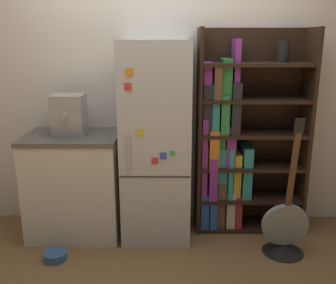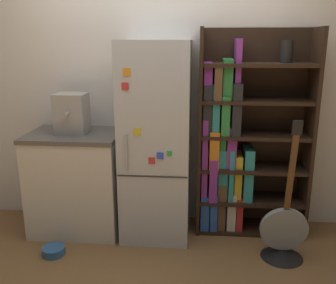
% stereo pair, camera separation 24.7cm
% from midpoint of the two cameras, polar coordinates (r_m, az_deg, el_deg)
% --- Properties ---
extents(ground_plane, '(16.00, 16.00, 0.00)m').
position_cam_midpoint_polar(ground_plane, '(3.42, -3.93, -14.61)').
color(ground_plane, olive).
extents(wall_back, '(8.00, 0.05, 2.60)m').
position_cam_midpoint_polar(wall_back, '(3.47, -3.74, 8.57)').
color(wall_back, white).
rests_on(wall_back, ground_plane).
extents(refrigerator, '(0.58, 0.62, 1.70)m').
position_cam_midpoint_polar(refrigerator, '(3.23, -4.01, -0.02)').
color(refrigerator, silver).
rests_on(refrigerator, ground_plane).
extents(bookshelf, '(0.97, 0.37, 1.81)m').
position_cam_midpoint_polar(bookshelf, '(3.40, 8.09, -0.19)').
color(bookshelf, black).
rests_on(bookshelf, ground_plane).
extents(kitchen_counter, '(0.81, 0.60, 0.91)m').
position_cam_midpoint_polar(kitchen_counter, '(3.49, -15.93, -6.20)').
color(kitchen_counter, silver).
rests_on(kitchen_counter, ground_plane).
extents(espresso_machine, '(0.26, 0.29, 0.34)m').
position_cam_midpoint_polar(espresso_machine, '(3.34, -16.89, 4.00)').
color(espresso_machine, '#A5A39E').
rests_on(espresso_machine, kitchen_counter).
extents(guitar, '(0.38, 0.34, 1.16)m').
position_cam_midpoint_polar(guitar, '(3.26, 15.20, -13.40)').
color(guitar, black).
rests_on(guitar, ground_plane).
extents(pet_bowl, '(0.19, 0.19, 0.07)m').
position_cam_midpoint_polar(pet_bowl, '(3.29, -18.97, -16.04)').
color(pet_bowl, '#3366A5').
rests_on(pet_bowl, ground_plane).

